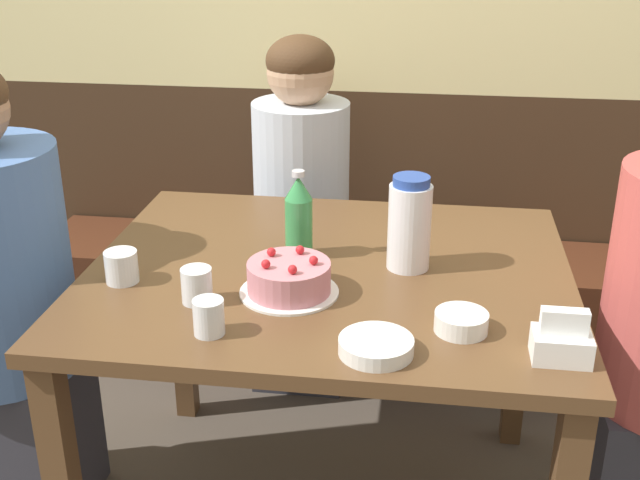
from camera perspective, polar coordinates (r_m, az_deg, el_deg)
back_wall at (r=2.78m, az=3.59°, el=16.69°), size 4.80×0.04×2.50m
bench_seat at (r=2.88m, az=2.73°, el=-4.73°), size 2.26×0.38×0.43m
dining_table at (r=1.94m, az=0.61°, el=-4.64°), size 1.14×0.95×0.75m
birthday_cake at (r=1.77m, az=-2.22°, el=-2.75°), size 0.22×0.22×0.09m
water_pitcher at (r=1.87m, az=6.38°, el=1.15°), size 0.10×0.10×0.23m
soju_bottle at (r=1.93m, az=-1.53°, el=1.71°), size 0.07×0.07×0.22m
napkin_holder at (r=1.59m, az=16.82°, el=-6.91°), size 0.11×0.08×0.11m
bowl_soup_white at (r=1.55m, az=4.01°, el=-7.54°), size 0.15×0.15×0.03m
bowl_rice_small at (r=1.65m, az=10.01°, el=-5.77°), size 0.11×0.11×0.04m
glass_water_tall at (r=1.62m, az=-7.92°, el=-5.44°), size 0.06×0.06×0.07m
glass_tumbler_short at (r=1.88m, az=-13.94°, el=-1.85°), size 0.08×0.08×0.07m
glass_shot_small at (r=1.75m, az=-8.76°, el=-3.21°), size 0.07×0.07×0.08m
person_teal_shirt at (r=2.66m, az=-1.30°, el=1.24°), size 0.31×0.34×1.18m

